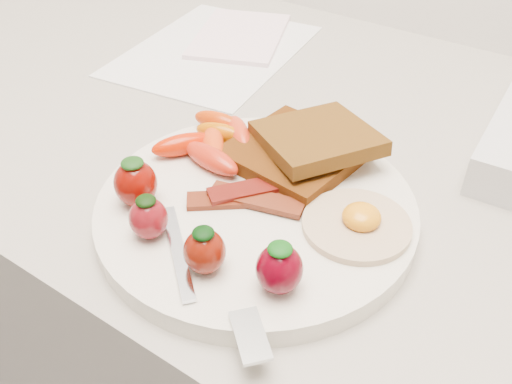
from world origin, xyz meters
The scene contains 11 objects.
counter centered at (0.00, 1.70, 0.45)m, with size 2.00×0.60×0.90m, color gray.
plate centered at (0.01, 1.55, 0.91)m, with size 0.27×0.27×0.02m, color silver.
toast_lower centered at (0.01, 1.62, 0.93)m, with size 0.11×0.11×0.01m, color black.
toast_upper centered at (0.02, 1.64, 0.94)m, with size 0.10×0.10×0.01m, color black.
fried_egg centered at (0.10, 1.57, 0.92)m, with size 0.11×0.11×0.02m.
bacon_strips centered at (0.01, 1.55, 0.92)m, with size 0.10×0.09×0.01m.
baby_carrots centered at (-0.06, 1.59, 0.93)m, with size 0.09×0.10×0.02m.
strawberries centered at (0.00, 1.48, 0.94)m, with size 0.18×0.06×0.04m.
fork centered at (0.04, 1.45, 0.92)m, with size 0.15×0.09×0.00m.
paper_sheet centered at (-0.22, 1.80, 0.90)m, with size 0.20×0.27×0.00m, color white.
notepad centered at (-0.22, 1.85, 0.91)m, with size 0.11×0.16×0.01m, color white.
Camera 1 is at (0.22, 1.25, 1.22)m, focal length 40.00 mm.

